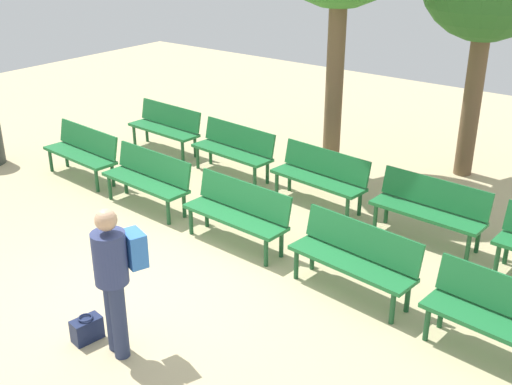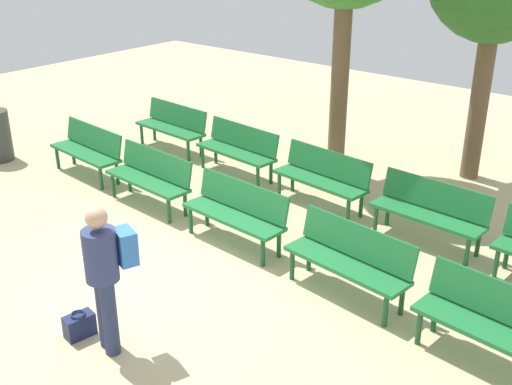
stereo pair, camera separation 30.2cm
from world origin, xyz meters
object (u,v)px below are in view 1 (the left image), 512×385
Objects in this scene: bench_r1_c1 at (234,147)px; handbag at (87,329)px; bench_r0_c4 at (505,317)px; bench_r0_c0 at (83,150)px; bench_r1_c0 at (166,125)px; visitor_with_backpack at (115,273)px; bench_r0_c2 at (238,210)px; bench_r0_c3 at (355,255)px; bench_r0_c1 at (148,177)px; bench_r1_c2 at (321,174)px; bench_r1_c3 at (430,207)px.

bench_r1_c1 is 4.74× the size of handbag.
bench_r0_c4 and bench_r1_c1 have the same top height.
bench_r0_c0 and bench_r0_c4 have the same top height.
bench_r0_c4 is 7.64m from bench_r1_c0.
visitor_with_backpack reaches higher than bench_r0_c0.
handbag is at bearing 32.08° from visitor_with_backpack.
bench_r0_c2 is 0.99× the size of bench_r0_c3.
bench_r0_c3 is 1.01× the size of bench_r1_c0.
bench_r0_c3 is 4.13m from bench_r1_c1.
bench_r1_c1 reaches higher than handbag.
bench_r0_c0 is at bearing -90.87° from bench_r1_c0.
handbag is (-3.62, -2.39, -0.37)m from bench_r0_c4.
bench_r0_c1 is 0.99× the size of visitor_with_backpack.
bench_r0_c2 is 0.99× the size of bench_r1_c2.
bench_r1_c2 is 4.53m from handbag.
bench_r0_c3 and bench_r1_c1 have the same top height.
bench_r0_c0 is 4.73× the size of handbag.
bench_r1_c1 is (-5.38, 2.28, 0.00)m from bench_r0_c4.
bench_r0_c4 is at bearing 33.41° from handbag.
bench_r0_c4 and bench_r1_c3 have the same top height.
handbag is at bearing -141.42° from bench_r0_c4.
handbag is at bearing -110.60° from bench_r1_c3.
bench_r0_c3 is at bearing -91.40° from bench_r1_c3.
bench_r1_c1 is at bearing 155.60° from bench_r0_c3.
bench_r1_c2 is at bearing -66.74° from visitor_with_backpack.
bench_r0_c0 and bench_r1_c1 have the same top height.
bench_r0_c3 reaches higher than handbag.
bench_r0_c0 is 2.62m from bench_r1_c1.
visitor_with_backpack reaches higher than bench_r0_c1.
bench_r1_c1 is 1.01× the size of bench_r1_c3.
bench_r0_c1 and bench_r0_c4 have the same top height.
bench_r1_c2 is at bearing -179.77° from bench_r1_c3.
bench_r0_c2 is 4.12m from bench_r1_c0.
bench_r1_c1 is 1.00× the size of bench_r1_c2.
bench_r0_c1 is 1.00× the size of bench_r0_c2.
bench_r0_c4 is at bearing -15.50° from bench_r1_c0.
visitor_with_backpack reaches higher than bench_r1_c2.
bench_r0_c3 is 2.86m from visitor_with_backpack.
bench_r1_c2 is 1.84m from bench_r1_c3.
bench_r0_c4 and bench_r1_c2 have the same top height.
visitor_with_backpack reaches higher than bench_r1_c0.
bench_r0_c0 and bench_r1_c0 have the same top height.
bench_r1_c2 reaches higher than handbag.
bench_r0_c1 is (1.79, -0.16, 0.00)m from bench_r0_c0.
visitor_with_backpack is (0.34, -4.41, 0.43)m from bench_r1_c2.
bench_r0_c0 is at bearing 178.38° from bench_r0_c1.
bench_r1_c0 is 1.86m from bench_r1_c1.
bench_r1_c3 is at bearing 91.46° from bench_r0_c3.
handbag is (3.62, -4.85, -0.37)m from bench_r1_c0.
bench_r0_c3 is (5.55, -0.39, 0.00)m from bench_r0_c0.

